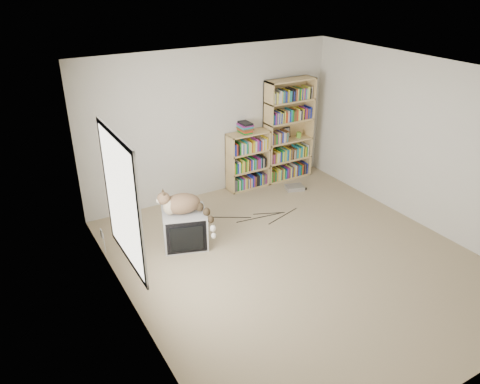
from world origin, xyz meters
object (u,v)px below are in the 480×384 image
cat (186,207)px  bookcase_short (247,162)px  dvd_player (295,188)px  crt_tv (185,228)px  bookcase_tall (288,133)px

cat → bookcase_short: 2.18m
bookcase_short → dvd_player: bearing=-38.4°
cat → bookcase_short: bearing=49.8°
cat → dvd_player: bearing=30.8°
cat → crt_tv: bearing=114.3°
crt_tv → cat: bearing=-60.7°
crt_tv → cat: size_ratio=1.03×
bookcase_tall → cat: bearing=-153.9°
cat → bookcase_short: (1.75, 1.28, -0.15)m
crt_tv → dvd_player: 2.54m
cat → bookcase_tall: bearing=39.8°
cat → dvd_player: 2.61m
crt_tv → cat: 0.37m
crt_tv → cat: cat is taller
cat → bookcase_tall: (2.61, 1.28, 0.25)m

